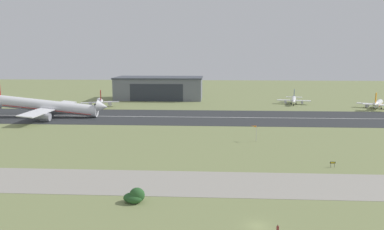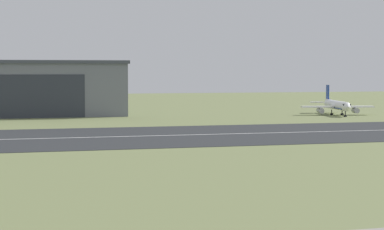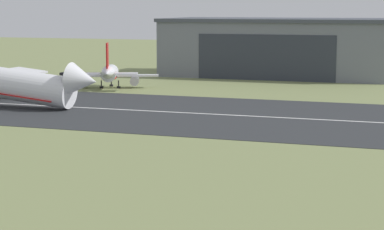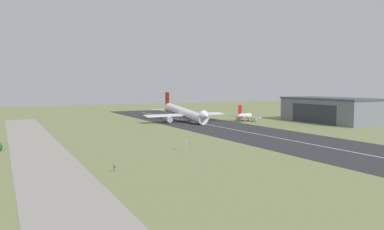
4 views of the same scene
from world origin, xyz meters
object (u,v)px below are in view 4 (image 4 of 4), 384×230
(airplane_landing, at_px, (184,113))
(airplane_parked_east, at_px, (245,116))
(runway_sign, at_px, (114,167))
(windsock_pole, at_px, (188,137))

(airplane_landing, height_order, airplane_parked_east, airplane_landing)
(airplane_parked_east, distance_m, runway_sign, 147.56)
(airplane_landing, relative_size, windsock_pole, 10.80)
(airplane_landing, relative_size, runway_sign, 38.82)
(airplane_landing, distance_m, airplane_parked_east, 38.30)
(windsock_pole, xyz_separation_m, runway_sign, (18.19, -30.44, -3.85))
(airplane_landing, distance_m, runway_sign, 135.77)
(airplane_landing, xyz_separation_m, airplane_parked_east, (15.09, 35.15, -2.04))
(airplane_landing, bearing_deg, airplane_parked_east, 66.77)
(airplane_parked_east, relative_size, runway_sign, 13.41)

